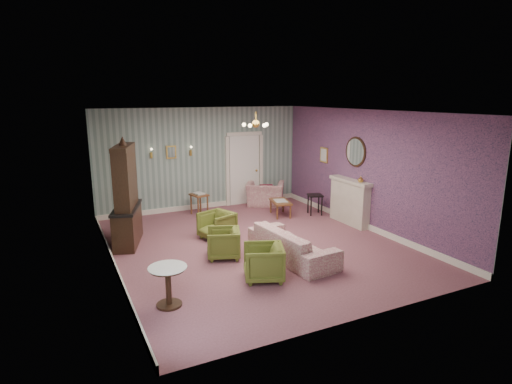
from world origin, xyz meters
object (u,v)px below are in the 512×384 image
olive_chair_c (217,224)px  dresser (125,193)px  fireplace (350,202)px  olive_chair_b (223,242)px  coffee_table (280,208)px  side_table_black (315,205)px  sofa_chintz (292,239)px  olive_chair_a (263,261)px  pedestal_table (168,286)px  wingback_chair (265,190)px

olive_chair_c → dresser: bearing=-125.6°
fireplace → olive_chair_b: bearing=-168.7°
fireplace → coffee_table: fireplace is taller
side_table_black → dresser: bearing=-178.2°
dresser → side_table_black: size_ratio=4.11×
sofa_chintz → coffee_table: size_ratio=2.60×
sofa_chintz → coffee_table: bearing=-30.2°
olive_chair_c → coffee_table: (2.25, 1.04, -0.14)m
olive_chair_a → pedestal_table: olive_chair_a is taller
olive_chair_b → dresser: (-1.60, 1.68, 0.83)m
olive_chair_c → wingback_chair: bearing=113.1°
pedestal_table → olive_chair_c: bearing=55.6°
dresser → sofa_chintz: bearing=-21.1°
olive_chair_a → olive_chair_c: (0.04, 2.43, -0.00)m
olive_chair_c → side_table_black: bearing=82.9°
coffee_table → dresser: bearing=-173.2°
olive_chair_c → coffee_table: bearing=95.1°
olive_chair_a → olive_chair_b: size_ratio=1.06×
fireplace → coffee_table: bearing=130.8°
fireplace → wingback_chair: bearing=113.1°
coffee_table → pedestal_table: bearing=-137.7°
wingback_chair → coffee_table: size_ratio=1.31×
olive_chair_a → fireplace: bearing=142.2°
olive_chair_a → sofa_chintz: (0.97, 0.63, 0.06)m
olive_chair_a → pedestal_table: 1.79m
fireplace → coffee_table: size_ratio=1.71×
olive_chair_b → sofa_chintz: sofa_chintz is taller
olive_chair_a → sofa_chintz: sofa_chintz is taller
wingback_chair → fireplace: 2.80m
fireplace → side_table_black: 1.17m
olive_chair_c → pedestal_table: (-1.81, -2.65, -0.02)m
side_table_black → pedestal_table: size_ratio=0.86×
wingback_chair → side_table_black: 1.69m
sofa_chintz → dresser: (-2.83, 2.34, 0.75)m
dresser → side_table_black: 5.12m
olive_chair_b → side_table_black: bearing=139.1°
dresser → pedestal_table: (0.08, -3.19, -0.84)m
sofa_chintz → dresser: dresser is taller
olive_chair_a → olive_chair_b: (-0.25, 1.29, -0.02)m
olive_chair_a → side_table_black: size_ratio=1.24×
olive_chair_b → pedestal_table: (-1.52, -1.52, -0.00)m
coffee_table → side_table_black: side_table_black is taller
olive_chair_c → fireplace: 3.50m
fireplace → sofa_chintz: bearing=-150.8°
olive_chair_a → fireplace: size_ratio=0.50×
olive_chair_a → dresser: bearing=-126.0°
olive_chair_a → dresser: (-1.86, 2.97, 0.81)m
olive_chair_a → side_table_black: (3.18, 3.13, -0.07)m
fireplace → dresser: bearing=170.2°
olive_chair_a → coffee_table: size_ratio=0.86×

